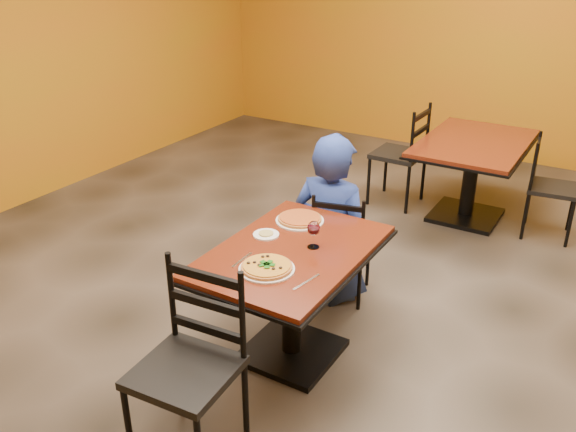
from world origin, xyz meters
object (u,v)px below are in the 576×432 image
Objects in this scene: chair_main_near at (185,373)px; side_plate at (266,235)px; pizza_far at (300,218)px; wine_glass at (314,233)px; pizza_main at (267,266)px; plate_far at (300,221)px; table_second at (472,161)px; plate_main at (267,269)px; chair_second_right at (553,189)px; chair_main_far at (342,243)px; chair_second_left at (398,155)px; diner at (332,216)px; table_main at (292,278)px.

chair_main_near is 1.08m from side_plate.
pizza_far is 0.37m from wine_glass.
pizza_main is 0.92× the size of plate_far.
side_plate is (-0.58, -2.54, 0.19)m from table_second.
pizza_main is (0.00, 0.00, 0.02)m from plate_main.
plate_far and side_plate have the same top height.
table_second is 2.32m from plate_far.
wine_glass is at bearing 152.57° from chair_second_right.
chair_main_far is 0.58m from pizza_far.
chair_second_left reaches higher than side_plate.
chair_second_right is (0.71, 0.00, -0.12)m from table_second.
chair_main_far reaches higher than side_plate.
table_second is 1.33× the size of chair_main_near.
wine_glass is (0.45, -2.53, 0.35)m from chair_second_left.
chair_second_left is at bearing 97.14° from plate_main.
diner reaches higher than table_second.
chair_main_near reaches higher than pizza_far.
chair_second_right reaches higher than table_main.
chair_second_left reaches higher than chair_main_far.
pizza_far is at bearing 132.69° from wine_glass.
pizza_far is 1.56× the size of wine_glass.
diner reaches higher than plate_far.
chair_main_far is 0.21m from diner.
plate_far is (-0.12, 1.31, 0.25)m from chair_main_near.
diner is at bearing -105.19° from table_second.
pizza_far is (-0.16, 0.63, 0.00)m from pizza_main.
chair_second_left reaches higher than table_main.
pizza_main is (-1.06, -2.89, 0.33)m from chair_second_right.
table_main is 0.34m from plate_main.
chair_main_near is 3.61× the size of pizza_far.
chair_main_near is at bearing 94.81° from diner.
table_main is 0.96m from chair_main_near.
pizza_main is at bearing 79.49° from chair_main_far.
pizza_main is 0.38m from wine_glass.
table_second is at bearing 77.43° from plate_far.
chair_second_right is 2.74m from wine_glass.
side_plate is (-1.29, -2.54, 0.32)m from chair_second_right.
table_main is 0.82m from chair_main_far.
chair_second_right is (1.42, 0.00, -0.06)m from chair_second_left.
table_main is at bearing -136.74° from wine_glass.
wine_glass is (-0.97, -2.53, 0.40)m from chair_second_right.
chair_main_far reaches higher than plate_main.
chair_main_far is at bearing 10.66° from chair_second_left.
diner is 0.78m from wine_glass.
plate_far is 0.29m from side_plate.
chair_second_left is at bearing 91.07° from chair_main_near.
pizza_main is at bearing 83.04° from chair_main_near.
wine_glass is (0.09, 0.37, 0.08)m from plate_main.
chair_second_left is (-0.33, 3.57, -0.01)m from chair_main_near.
plate_main is 1.11× the size of pizza_far.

